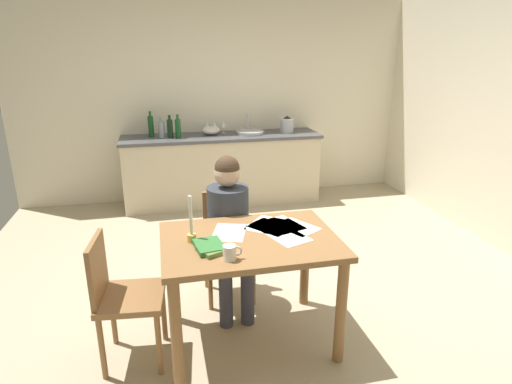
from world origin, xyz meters
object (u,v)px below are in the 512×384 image
book_cookery (209,246)px  stovetop_kettle (287,125)px  chair_at_table (227,240)px  sink_unit (250,132)px  bottle_sauce (178,128)px  wine_glass_back_left (207,125)px  dining_table (250,256)px  bottle_wine_red (170,128)px  bottle_vinegar (162,129)px  wine_glass_near_sink (223,125)px  person_seated (229,224)px  coffee_mug (230,253)px  chair_side_empty (121,294)px  mixing_bowl (211,130)px  candlestick (191,229)px  wine_glass_by_kettle (214,125)px  bottle_oil (151,126)px  book_magazine (212,250)px

book_cookery → stovetop_kettle: size_ratio=0.98×
chair_at_table → sink_unit: bearing=73.4°
bottle_sauce → wine_glass_back_left: 0.44m
chair_at_table → dining_table: bearing=-85.5°
dining_table → stovetop_kettle: (1.12, 2.90, 0.35)m
wine_glass_back_left → bottle_wine_red: bearing=-157.2°
bottle_wine_red → stovetop_kettle: bottle_wine_red is taller
bottle_vinegar → wine_glass_near_sink: bearing=11.1°
person_seated → stovetop_kettle: person_seated is taller
coffee_mug → book_cookery: size_ratio=0.53×
book_cookery → sink_unit: (0.90, 3.00, 0.13)m
coffee_mug → stovetop_kettle: 3.42m
bottle_wine_red → bottle_sauce: 0.10m
coffee_mug → bottle_vinegar: bearing=95.9°
dining_table → bottle_wine_red: bearing=97.9°
bottle_sauce → wine_glass_back_left: (0.38, 0.22, -0.02)m
dining_table → chair_at_table: (-0.05, 0.65, -0.17)m
chair_side_empty → coffee_mug: chair_side_empty is taller
chair_side_empty → bottle_wine_red: bottle_wine_red is taller
bottle_wine_red → wine_glass_near_sink: bearing=16.1°
dining_table → mixing_bowl: size_ratio=4.89×
candlestick → wine_glass_near_sink: 3.09m
dining_table → mixing_bowl: 2.99m
book_cookery → bottle_sauce: bearing=82.1°
chair_side_empty → bottle_wine_red: size_ratio=3.05×
candlestick → person_seated: bearing=55.5°
wine_glass_back_left → chair_side_empty: bearing=-106.5°
bottle_wine_red → wine_glass_by_kettle: bottle_wine_red is taller
book_cookery → stovetop_kettle: (1.40, 2.99, 0.21)m
wine_glass_near_sink → chair_side_empty: bearing=-110.2°
chair_side_empty → coffee_mug: size_ratio=7.50×
dining_table → chair_at_table: 0.67m
dining_table → coffee_mug: bearing=-123.4°
sink_unit → person_seated: bearing=-105.7°
bottle_oil → wine_glass_near_sink: size_ratio=2.08×
coffee_mug → wine_glass_back_left: size_ratio=0.75×
person_seated → coffee_mug: bearing=-98.9°
chair_side_empty → sink_unit: 3.30m
coffee_mug → bottle_sauce: 3.10m
person_seated → stovetop_kettle: bearing=64.0°
book_magazine → wine_glass_near_sink: wine_glass_near_sink is taller
bottle_sauce → mixing_bowl: bottle_sauce is taller
dining_table → book_cookery: (-0.28, -0.09, 0.14)m
bottle_oil → wine_glass_near_sink: bottle_oil is taller
sink_unit → candlestick: bearing=-109.1°
bottle_wine_red → wine_glass_back_left: bearing=22.8°
coffee_mug → wine_glass_near_sink: wine_glass_near_sink is taller
bottle_oil → mixing_bowl: size_ratio=1.36×
sink_unit → wine_glass_by_kettle: 0.47m
wine_glass_back_left → chair_at_table: bearing=-93.1°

